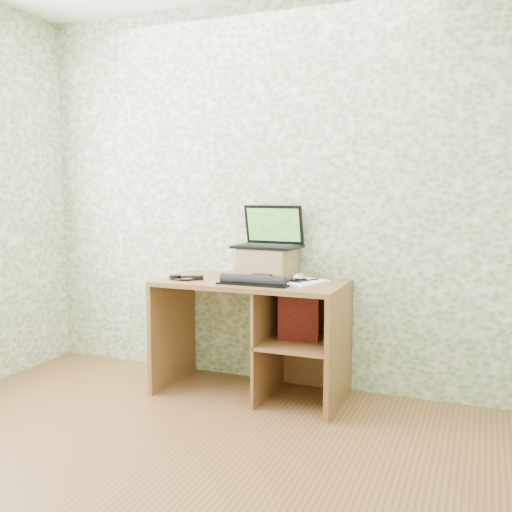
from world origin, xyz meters
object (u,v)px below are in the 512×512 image
at_px(keyboard, 256,280).
at_px(laptop, 270,238).
at_px(notepad, 303,282).
at_px(desk, 264,321).
at_px(riser, 268,263).

bearing_deg(keyboard, laptop, 93.98).
xyz_separation_m(laptop, keyboard, (0.02, -0.30, -0.24)).
relative_size(laptop, notepad, 1.43).
distance_m(desk, keyboard, 0.32).
height_order(keyboard, notepad, keyboard).
height_order(riser, laptop, laptop).
relative_size(riser, notepad, 1.08).
bearing_deg(riser, desk, -80.40).
relative_size(keyboard, notepad, 1.49).
xyz_separation_m(desk, laptop, (-0.02, 0.16, 0.53)).
bearing_deg(desk, notepad, -2.91).
height_order(riser, notepad, riser).
bearing_deg(laptop, keyboard, -81.77).
height_order(laptop, notepad, laptop).
distance_m(riser, laptop, 0.17).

